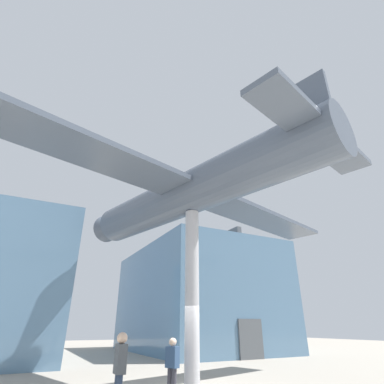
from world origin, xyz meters
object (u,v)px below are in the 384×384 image
object	(u,v)px
suspended_airplane	(190,193)
visitor_person	(172,363)
support_pylon_central	(192,292)
visitor_second	(120,366)

from	to	relation	value
suspended_airplane	visitor_person	xyz separation A→B (m)	(-0.74, -0.34, -5.86)
support_pylon_central	visitor_second	distance (m)	3.61
support_pylon_central	visitor_person	xyz separation A→B (m)	(-0.78, -0.21, -2.06)
suspended_airplane	visitor_second	world-z (taller)	suspended_airplane
suspended_airplane	visitor_second	size ratio (longest dim) A/B	10.19
visitor_person	visitor_second	world-z (taller)	visitor_second
support_pylon_central	visitor_person	bearing A→B (deg)	-165.06
visitor_second	visitor_person	bearing A→B (deg)	122.30
support_pylon_central	visitor_person	size ratio (longest dim) A/B	3.79
support_pylon_central	suspended_airplane	xyz separation A→B (m)	(-0.04, 0.14, 3.80)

